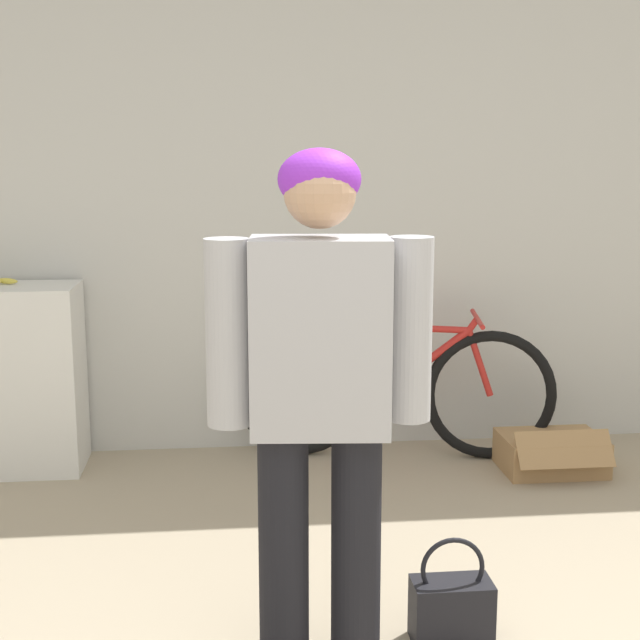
# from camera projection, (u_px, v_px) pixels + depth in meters

# --- Properties ---
(wall_back) EXTENTS (8.00, 0.07, 2.60)m
(wall_back) POSITION_uv_depth(u_px,v_px,m) (301.00, 202.00, 4.60)
(wall_back) COLOR silver
(wall_back) RESTS_ON ground_plane
(side_shelf) EXTENTS (0.76, 0.40, 0.92)m
(side_shelf) POSITION_uv_depth(u_px,v_px,m) (2.00, 379.00, 4.36)
(side_shelf) COLOR white
(side_shelf) RESTS_ON ground_plane
(person) EXTENTS (0.65, 0.27, 1.56)m
(person) POSITION_uv_depth(u_px,v_px,m) (320.00, 378.00, 2.56)
(person) COLOR black
(person) RESTS_ON ground_plane
(bicycle) EXTENTS (1.64, 0.46, 0.74)m
(bicycle) POSITION_uv_depth(u_px,v_px,m) (394.00, 390.00, 4.56)
(bicycle) COLOR black
(bicycle) RESTS_ON ground_plane
(handbag) EXTENTS (0.26, 0.14, 0.35)m
(handbag) POSITION_uv_depth(u_px,v_px,m) (451.00, 608.00, 2.85)
(handbag) COLOR black
(handbag) RESTS_ON ground_plane
(cardboard_box) EXTENTS (0.49, 0.41, 0.24)m
(cardboard_box) POSITION_uv_depth(u_px,v_px,m) (551.00, 453.00, 4.41)
(cardboard_box) COLOR #A87F51
(cardboard_box) RESTS_ON ground_plane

